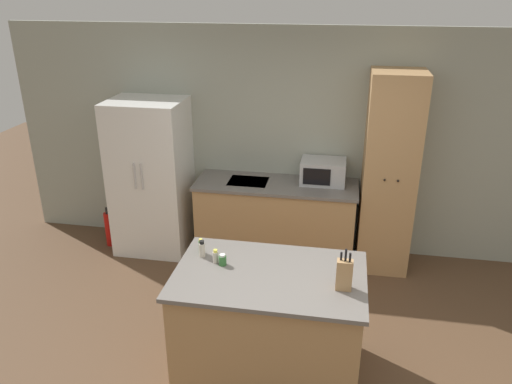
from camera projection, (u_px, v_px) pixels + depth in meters
ground_plane at (288, 379)px, 4.09m from camera, size 14.00×14.00×0.00m
wall_back at (315, 144)px, 5.70m from camera, size 7.20×0.06×2.60m
refrigerator at (151, 177)px, 5.82m from camera, size 0.84×0.71×1.81m
back_counter at (276, 220)px, 5.78m from camera, size 1.83×0.66×0.92m
pantry_cabinet at (389, 174)px, 5.36m from camera, size 0.55×0.59×2.20m
kitchen_island at (269, 323)px, 4.02m from camera, size 1.48×0.95×0.94m
microwave at (323, 171)px, 5.57m from camera, size 0.49×0.36×0.27m
knife_block at (344, 274)px, 3.60m from camera, size 0.12×0.07×0.33m
spice_bottle_tall_dark at (201, 246)px, 4.11m from camera, size 0.04×0.04×0.13m
spice_bottle_short_red at (202, 249)px, 4.05m from camera, size 0.05×0.05×0.14m
spice_bottle_amber_oil at (216, 257)px, 3.97m from camera, size 0.04×0.04×0.12m
spice_bottle_green_herb at (223, 260)px, 3.94m from camera, size 0.06×0.06×0.09m
fire_extinguisher at (110, 228)px, 6.11m from camera, size 0.11×0.11×0.50m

